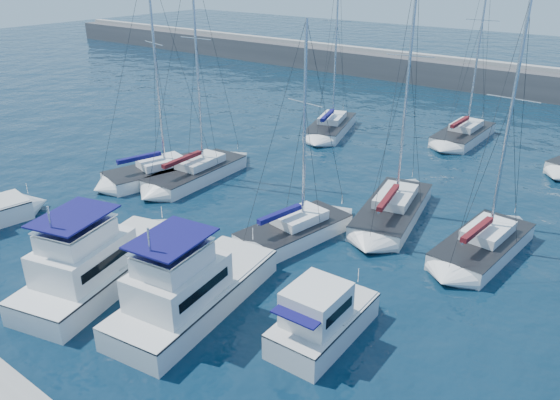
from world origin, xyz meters
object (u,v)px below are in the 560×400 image
Objects in this scene: sailboat_back_a at (331,126)px; sailboat_mid_d at (393,210)px; motor_yacht_port_inner at (96,265)px; sailboat_mid_b at (196,172)px; sailboat_mid_a at (157,172)px; sailboat_mid_e at (483,245)px; motor_yacht_stbd_outer at (321,320)px; sailboat_back_b at (463,134)px; motor_yacht_stbd_inner at (189,291)px; sailboat_mid_c at (295,230)px.

sailboat_mid_d is at bearing -63.02° from sailboat_back_a.
motor_yacht_port_inner is 14.53m from sailboat_mid_b.
motor_yacht_port_inner is 0.65× the size of sailboat_mid_a.
motor_yacht_port_inner is 0.64× the size of sailboat_mid_d.
sailboat_mid_e is 0.86× the size of sailboat_back_a.
motor_yacht_stbd_outer is 30.35m from sailboat_back_a.
motor_yacht_port_inner is at bearing -99.53° from sailboat_back_b.
motor_yacht_port_inner is 11.60m from motor_yacht_stbd_outer.
sailboat_mid_d is (-3.06, 12.71, -0.42)m from motor_yacht_stbd_outer.
sailboat_mid_b is 24.41m from sailboat_back_b.
motor_yacht_stbd_outer is at bearing 10.83° from motor_yacht_stbd_inner.
motor_yacht_stbd_outer is 13.08m from sailboat_mid_d.
sailboat_mid_c is at bearing 49.42° from motor_yacht_port_inner.
sailboat_mid_a is (-13.89, 10.01, -0.59)m from motor_yacht_stbd_inner.
motor_yacht_port_inner is 0.62× the size of sailboat_back_b.
motor_yacht_port_inner is 14.20m from sailboat_mid_a.
sailboat_mid_b is 14.71m from sailboat_mid_d.
motor_yacht_port_inner is 5.40m from motor_yacht_stbd_inner.
sailboat_back_b is at bearing 65.78° from motor_yacht_port_inner.
sailboat_mid_d is at bearing 101.77° from motor_yacht_stbd_outer.
motor_yacht_stbd_outer is 20.03m from sailboat_mid_b.
sailboat_mid_a is (-8.63, 11.26, -0.59)m from motor_yacht_port_inner.
sailboat_mid_b is 1.01× the size of sailboat_back_a.
sailboat_back_b is (10.70, 5.20, 0.00)m from sailboat_back_a.
sailboat_mid_b is at bearing -112.98° from sailboat_back_a.
sailboat_mid_a is 18.16m from sailboat_back_a.
sailboat_mid_a is at bearing -145.02° from sailboat_mid_b.
motor_yacht_stbd_outer is at bearing -99.78° from sailboat_mid_e.
motor_yacht_port_inner is 0.64× the size of sailboat_back_a.
motor_yacht_port_inner is at bearing -128.85° from sailboat_mid_e.
sailboat_mid_a is 1.23× the size of sailboat_mid_c.
sailboat_back_b reaches higher than sailboat_mid_e.
sailboat_mid_d is at bearing 70.99° from motor_yacht_stbd_inner.
sailboat_mid_c is 21.43m from sailboat_back_a.
sailboat_mid_b is at bearing 148.98° from motor_yacht_stbd_outer.
sailboat_back_b is at bearing 56.98° from sailboat_mid_b.
motor_yacht_stbd_outer is at bearing -32.45° from sailboat_mid_b.
sailboat_mid_c is (4.85, 9.96, -0.62)m from motor_yacht_port_inner.
sailboat_back_a is (-10.18, 27.79, -0.60)m from motor_yacht_stbd_inner.
sailboat_mid_c reaches higher than motor_yacht_port_inner.
sailboat_mid_e reaches higher than motor_yacht_port_inner.
sailboat_mid_e is (20.46, 1.83, -0.02)m from sailboat_mid_b.
sailboat_mid_e reaches higher than sailboat_mid_c.
sailboat_mid_d is (14.41, 2.93, -0.01)m from sailboat_mid_b.
sailboat_mid_d reaches higher than motor_yacht_stbd_outer.
sailboat_mid_b is 16.05m from sailboat_back_a.
sailboat_mid_d reaches higher than motor_yacht_port_inner.
sailboat_mid_b reaches higher than sailboat_mid_a.
sailboat_mid_a is at bearing -119.66° from sailboat_back_a.
sailboat_mid_d is at bearing 71.79° from sailboat_mid_c.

